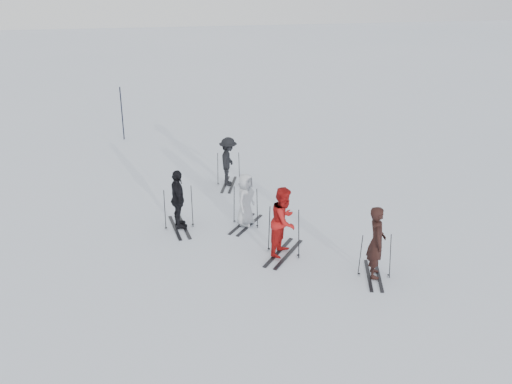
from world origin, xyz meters
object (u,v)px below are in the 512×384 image
piste_marker (122,113)px  skier_uphill_far (228,162)px  skier_red (284,222)px  skier_uphill_left (178,200)px  skier_near_dark (376,243)px  skier_grey (246,200)px

piste_marker → skier_uphill_far: bearing=-61.0°
skier_red → skier_uphill_left: size_ratio=1.07×
skier_near_dark → skier_grey: size_ratio=1.16×
skier_uphill_left → skier_grey: bearing=-101.9°
skier_red → skier_grey: size_ratio=1.18×
skier_red → skier_uphill_far: skier_red is taller
skier_uphill_left → skier_near_dark: bearing=-136.4°
skier_uphill_left → skier_uphill_far: size_ratio=1.03×
skier_red → skier_uphill_left: bearing=86.6°
skier_near_dark → piste_marker: 14.40m
skier_near_dark → skier_red: skier_red is taller
skier_near_dark → skier_grey: skier_near_dark is taller
skier_near_dark → skier_uphill_left: size_ratio=1.05×
skier_red → skier_uphill_far: 5.25m
skier_red → piste_marker: piste_marker is taller
skier_red → piste_marker: bearing=56.6°
skier_uphill_left → piste_marker: piste_marker is taller
skier_red → skier_grey: (-0.62, 1.94, -0.14)m
skier_near_dark → skier_red: 2.40m
skier_grey → piste_marker: bearing=56.6°
skier_uphill_left → skier_uphill_far: bearing=-37.9°
skier_near_dark → piste_marker: size_ratio=0.78×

